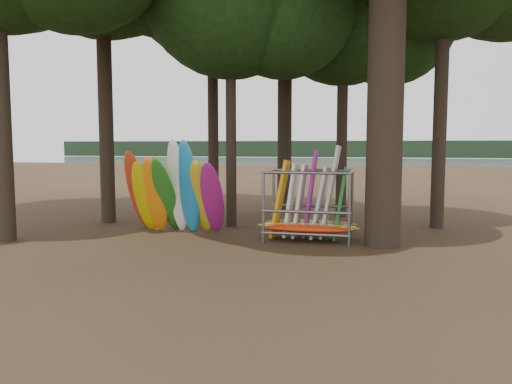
# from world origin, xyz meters

# --- Properties ---
(ground) EXTENTS (120.00, 120.00, 0.00)m
(ground) POSITION_xyz_m (0.00, 0.00, 0.00)
(ground) COLOR #47331E
(ground) RESTS_ON ground
(lake) EXTENTS (160.00, 160.00, 0.00)m
(lake) POSITION_xyz_m (0.00, 60.00, 0.00)
(lake) COLOR gray
(lake) RESTS_ON ground
(far_shore) EXTENTS (160.00, 4.00, 4.00)m
(far_shore) POSITION_xyz_m (0.00, 110.00, 2.00)
(far_shore) COLOR black
(far_shore) RESTS_ON ground
(oak_3) EXTENTS (7.23, 7.23, 11.50)m
(oak_3) POSITION_xyz_m (2.50, 6.58, 8.33)
(oak_3) COLOR black
(oak_3) RESTS_ON ground
(kayak_row) EXTENTS (3.50, 2.20, 3.19)m
(kayak_row) POSITION_xyz_m (-2.58, 1.34, 1.31)
(kayak_row) COLOR red
(kayak_row) RESTS_ON ground
(storage_rack) EXTENTS (3.12, 1.51, 2.88)m
(storage_rack) POSITION_xyz_m (1.90, 1.25, 0.98)
(storage_rack) COLOR slate
(storage_rack) RESTS_ON ground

